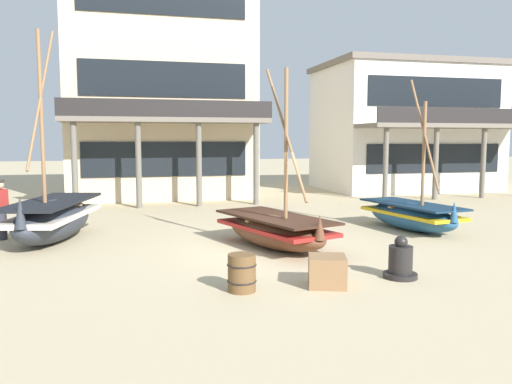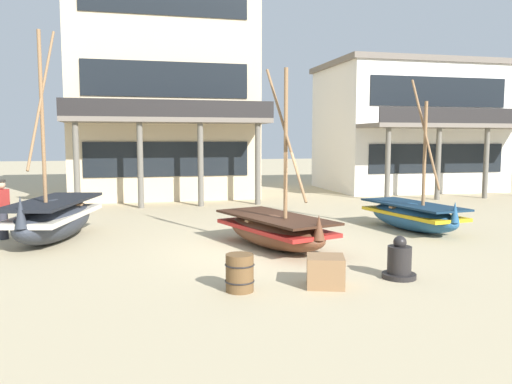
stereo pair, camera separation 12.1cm
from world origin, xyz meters
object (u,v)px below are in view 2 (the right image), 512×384
harbor_building_main (163,87)px  fisherman_by_hull (2,210)px  wooden_barrel (240,273)px  harbor_building_annex (407,127)px  capstan_winch (399,262)px  cargo_crate (325,271)px  fishing_boat_centre_large (54,218)px  fishing_boat_far_right (413,215)px  fishing_boat_near_left (275,229)px

harbor_building_main → fisherman_by_hull: bearing=-115.4°
fisherman_by_hull → wooden_barrel: fisherman_by_hull is taller
harbor_building_annex → harbor_building_main: bearing=-179.7°
harbor_building_annex → capstan_winch: bearing=-120.1°
capstan_winch → cargo_crate: 1.68m
capstan_winch → fishing_boat_centre_large: bearing=141.8°
fishing_boat_far_right → capstan_winch: size_ratio=5.30×
fisherman_by_hull → fishing_boat_centre_large: bearing=-19.5°
fisherman_by_hull → capstan_winch: 10.86m
capstan_winch → wooden_barrel: (-3.33, -0.12, 0.02)m
wooden_barrel → harbor_building_annex: bearing=52.5°
fishing_boat_centre_large → fisherman_by_hull: fishing_boat_centre_large is taller
fisherman_by_hull → cargo_crate: 9.68m
fishing_boat_centre_large → harbor_building_main: 12.81m
fishing_boat_near_left → fishing_boat_far_right: 5.07m
wooden_barrel → harbor_building_main: size_ratio=0.06×
fishing_boat_far_right → capstan_winch: (-3.21, -4.93, -0.14)m
fisherman_by_hull → cargo_crate: bearing=-42.3°
capstan_winch → wooden_barrel: bearing=-177.9°
fishing_boat_centre_large → harbor_building_annex: bearing=33.2°
fishing_boat_near_left → harbor_building_annex: harbor_building_annex is taller
fishing_boat_centre_large → cargo_crate: size_ratio=8.25×
fishing_boat_near_left → wooden_barrel: size_ratio=6.61×
fishing_boat_centre_large → capstan_winch: (7.39, -5.82, -0.31)m
cargo_crate → harbor_building_main: 18.15m
fishing_boat_near_left → fisherman_by_hull: size_ratio=2.75×
fishing_boat_far_right → capstan_winch: fishing_boat_far_right is taller
fishing_boat_centre_large → fisherman_by_hull: 1.52m
wooden_barrel → cargo_crate: wooden_barrel is taller
fishing_boat_near_left → harbor_building_annex: (11.58, 13.71, 3.04)m
fishing_boat_centre_large → fishing_boat_far_right: (10.60, -0.90, -0.17)m
capstan_winch → cargo_crate: size_ratio=1.24×
fishing_boat_far_right → fishing_boat_centre_large: bearing=175.2°
fishing_boat_centre_large → wooden_barrel: (4.06, -5.94, -0.29)m
wooden_barrel → harbor_building_annex: size_ratio=0.07×
wooden_barrel → cargo_crate: bearing=-2.2°
capstan_winch → fishing_boat_far_right: bearing=56.9°
wooden_barrel → fisherman_by_hull: bearing=130.4°
fishing_boat_far_right → harbor_building_annex: harbor_building_annex is taller
fisherman_by_hull → harbor_building_annex: 21.84m
wooden_barrel → fishing_boat_centre_large: bearing=124.3°
wooden_barrel → harbor_building_annex: harbor_building_annex is taller
fishing_boat_near_left → fisherman_by_hull: 7.73m
capstan_winch → cargo_crate: (-1.67, -0.19, -0.04)m
fishing_boat_centre_large → harbor_building_annex: 20.92m
capstan_winch → harbor_building_main: size_ratio=0.08×
capstan_winch → wooden_barrel: 3.34m
fishing_boat_near_left → cargo_crate: fishing_boat_near_left is taller
fishing_boat_near_left → harbor_building_main: bearing=98.5°
fisherman_by_hull → harbor_building_annex: (18.76, 10.85, 2.69)m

